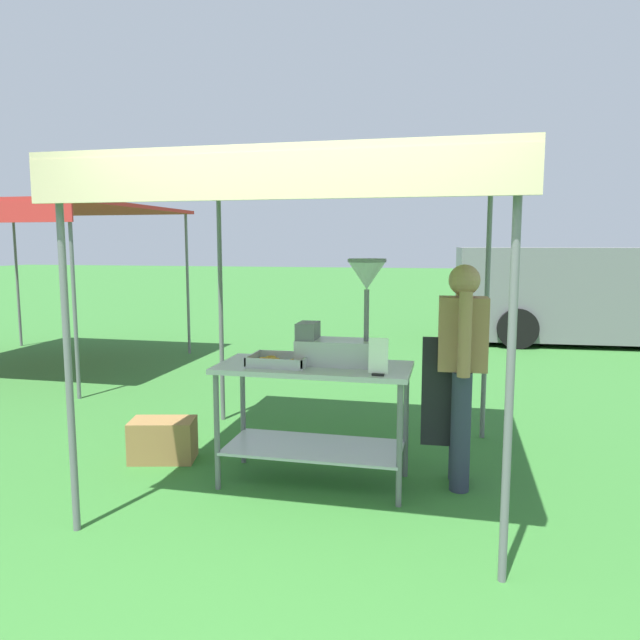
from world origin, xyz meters
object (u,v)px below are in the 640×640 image
donut_fryer (343,326)px  supply_crate (163,440)px  menu_sign (378,359)px  donut_cart (314,397)px  stall_canopy (317,184)px  neighbour_tent (32,211)px  donut_tray (279,362)px  vendor (461,364)px  van_grey (602,293)px

donut_fryer → supply_crate: 1.81m
donut_fryer → menu_sign: (0.29, -0.30, -0.17)m
donut_cart → menu_sign: (0.50, -0.24, 0.34)m
stall_canopy → neighbour_tent: 5.63m
stall_canopy → supply_crate: (-1.30, 0.07, -2.01)m
stall_canopy → supply_crate: 2.39m
donut_tray → vendor: vendor is taller
donut_fryer → menu_sign: size_ratio=3.02×
stall_canopy → donut_cart: (0.00, -0.10, -1.53)m
donut_cart → donut_tray: bearing=-169.5°
vendor → supply_crate: size_ratio=2.84×
donut_cart → donut_tray: size_ratio=3.30×
donut_tray → neighbour_tent: neighbour_tent is taller
vendor → van_grey: size_ratio=0.32×
supply_crate → neighbour_tent: 4.97m
donut_tray → supply_crate: 1.30m
stall_canopy → neighbour_tent: (-4.74, 3.03, 0.03)m
neighbour_tent → vendor: bearing=-26.9°
vendor → menu_sign: bearing=-141.5°
stall_canopy → supply_crate: bearing=176.8°
stall_canopy → donut_fryer: size_ratio=3.55×
donut_fryer → van_grey: size_ratio=0.15×
donut_tray → menu_sign: bearing=-14.3°
neighbour_tent → van_grey: bearing=26.6°
vendor → donut_fryer: bearing=-171.4°
donut_cart → donut_tray: donut_tray is taller
donut_cart → stall_canopy: bearing=90.0°
supply_crate → van_grey: size_ratio=0.11×
menu_sign → donut_fryer: bearing=133.8°
vendor → supply_crate: bearing=-179.5°
stall_canopy → donut_tray: stall_canopy is taller
donut_cart → vendor: vendor is taller
vendor → stall_canopy: bearing=-174.7°
van_grey → donut_fryer: bearing=-114.9°
donut_cart → supply_crate: (-1.30, 0.17, -0.48)m
donut_fryer → vendor: (0.83, 0.13, -0.26)m
supply_crate → menu_sign: bearing=-12.8°
donut_tray → van_grey: van_grey is taller
van_grey → vendor: bearing=-109.5°
stall_canopy → menu_sign: bearing=-34.1°
donut_cart → donut_fryer: donut_fryer is taller
vendor → van_grey: van_grey is taller
neighbour_tent → donut_tray: bearing=-35.3°
stall_canopy → van_grey: (3.55, 7.19, -1.30)m
donut_fryer → supply_crate: donut_fryer is taller
donut_tray → donut_fryer: donut_fryer is taller
stall_canopy → van_grey: 8.12m
donut_fryer → donut_tray: bearing=-165.9°
stall_canopy → neighbour_tent: neighbour_tent is taller
donut_cart → neighbour_tent: size_ratio=0.42×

